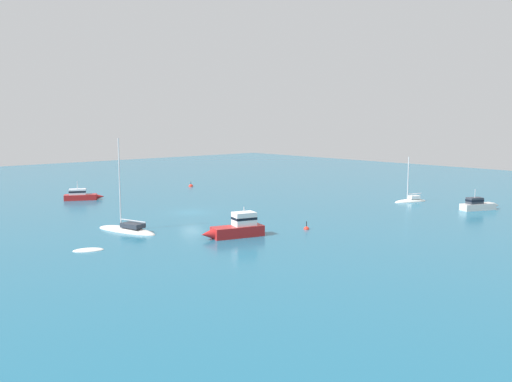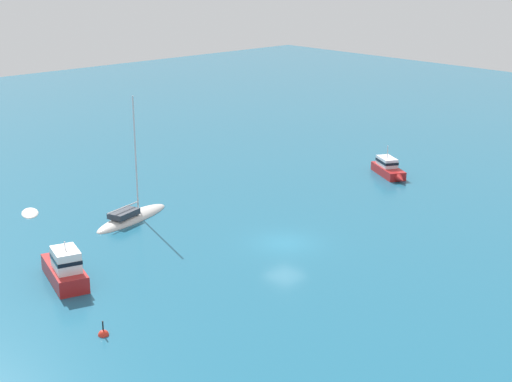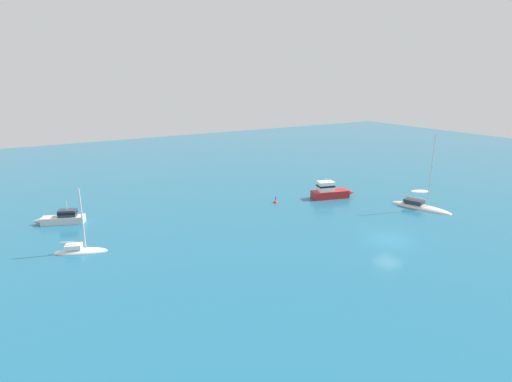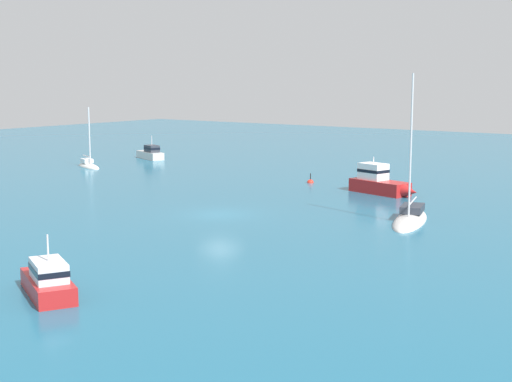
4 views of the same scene
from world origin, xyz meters
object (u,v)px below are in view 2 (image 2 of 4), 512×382
object	(u,v)px
launch	(64,267)
mooring_buoy	(104,335)
tender	(30,213)
launch_1	(389,168)
ketch_1	(131,218)

from	to	relation	value
launch	mooring_buoy	size ratio (longest dim) A/B	5.65
launch	tender	world-z (taller)	launch
launch	mooring_buoy	xyz separation A→B (m)	(1.95, 7.57, -0.86)
launch_1	ketch_1	bearing A→B (deg)	-75.82
mooring_buoy	launch	bearing A→B (deg)	-104.42
launch_1	mooring_buoy	bearing A→B (deg)	-48.47
launch	tender	size ratio (longest dim) A/B	2.18
tender	ketch_1	bearing A→B (deg)	-116.95
launch_1	tender	world-z (taller)	launch_1
ketch_1	launch	bearing A→B (deg)	-160.23
launch	tender	bearing A→B (deg)	-2.35
launch	launch_1	xyz separation A→B (m)	(-32.84, -0.82, -0.23)
ketch_1	mooring_buoy	distance (m)	18.06
ketch_1	tender	bearing A→B (deg)	112.21
launch	launch_1	distance (m)	32.85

